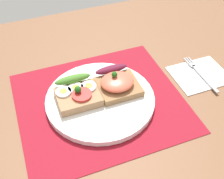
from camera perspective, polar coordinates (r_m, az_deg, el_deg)
name	(u,v)px	position (r cm, az deg, el deg)	size (l,w,h in cm)	color
ground_plane	(101,107)	(70.20, -2.29, -3.45)	(120.00, 90.00, 3.20)	brown
placemat	(100,102)	(68.92, -2.33, -2.47)	(38.79, 34.63, 0.30)	maroon
plate	(100,99)	(68.28, -2.36, -1.97)	(25.83, 25.83, 1.46)	white
sandwich_egg_tomato	(78,94)	(66.80, -6.87, -0.81)	(9.86, 9.39, 4.32)	#A67A55
sandwich_salmon	(117,83)	(68.64, 1.02, 1.38)	(9.77, 10.37, 5.23)	#956C44
napkin	(200,74)	(79.31, 17.02, 2.89)	(14.31, 11.62, 0.60)	white
fork	(200,73)	(79.09, 17.07, 3.19)	(1.62, 14.75, 0.32)	#B7B7BC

